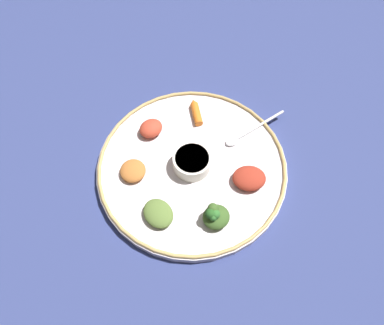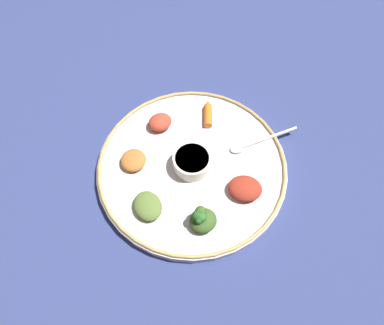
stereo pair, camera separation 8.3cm
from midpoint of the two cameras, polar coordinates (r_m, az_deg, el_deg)
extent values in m
plane|color=navy|center=(0.86, 2.75, -1.40)|extent=(2.40, 2.40, 0.00)
cylinder|color=silver|center=(0.85, 2.78, -1.08)|extent=(0.43, 0.43, 0.02)
torus|color=tan|center=(0.84, 2.82, -0.65)|extent=(0.42, 0.42, 0.01)
cylinder|color=silver|center=(0.83, 2.86, -0.15)|extent=(0.08, 0.08, 0.04)
cylinder|color=brown|center=(0.81, 2.91, 0.36)|extent=(0.07, 0.07, 0.01)
ellipsoid|color=silver|center=(0.87, 9.57, 1.85)|extent=(0.04, 0.03, 0.01)
cylinder|color=silver|center=(0.90, 14.36, 3.54)|extent=(0.14, 0.04, 0.01)
ellipsoid|color=#385623|center=(0.77, 4.78, -9.01)|extent=(0.07, 0.06, 0.03)
sphere|color=#2D6628|center=(0.75, 4.26, -8.92)|extent=(0.02, 0.02, 0.02)
sphere|color=#2D6628|center=(0.75, 4.62, -8.57)|extent=(0.02, 0.02, 0.02)
sphere|color=#23511E|center=(0.75, 3.97, -8.34)|extent=(0.02, 0.02, 0.02)
sphere|color=#385623|center=(0.76, 4.45, -7.68)|extent=(0.02, 0.02, 0.02)
cylinder|color=orange|center=(0.91, 5.07, 6.85)|extent=(0.05, 0.06, 0.02)
cone|color=orange|center=(0.93, 4.99, 8.70)|extent=(0.02, 0.02, 0.02)
ellipsoid|color=#567033|center=(0.79, -3.72, -6.85)|extent=(0.07, 0.08, 0.02)
ellipsoid|color=#B2662D|center=(0.84, -6.10, 0.09)|extent=(0.08, 0.08, 0.02)
ellipsoid|color=maroon|center=(0.81, 10.93, -4.12)|extent=(0.09, 0.09, 0.03)
ellipsoid|color=#B73D28|center=(0.88, -2.26, 5.85)|extent=(0.06, 0.05, 0.03)
camera|label=1|loc=(0.04, -87.13, 5.08)|focal=35.29mm
camera|label=2|loc=(0.04, 92.87, -5.08)|focal=35.29mm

